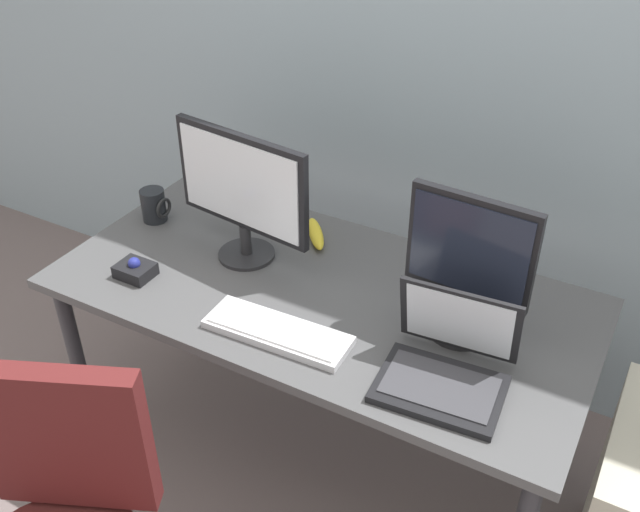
{
  "coord_description": "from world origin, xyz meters",
  "views": [
    {
      "loc": [
        0.82,
        -1.49,
        2.01
      ],
      "look_at": [
        0.0,
        0.0,
        0.86
      ],
      "focal_mm": 40.02,
      "sensor_mm": 36.0,
      "label": 1
    }
  ],
  "objects_px": {
    "keyboard": "(278,331)",
    "coffee_mug": "(154,205)",
    "monitor_main": "(242,190)",
    "banana": "(316,234)",
    "laptop": "(447,363)",
    "trackball_mouse": "(135,270)",
    "monitor_side": "(468,260)"
  },
  "relations": [
    {
      "from": "monitor_main",
      "to": "keyboard",
      "type": "bearing_deg",
      "value": -43.87
    },
    {
      "from": "keyboard",
      "to": "trackball_mouse",
      "type": "distance_m",
      "value": 0.53
    },
    {
      "from": "banana",
      "to": "laptop",
      "type": "bearing_deg",
      "value": -34.44
    },
    {
      "from": "keyboard",
      "to": "coffee_mug",
      "type": "bearing_deg",
      "value": 155.34
    },
    {
      "from": "trackball_mouse",
      "to": "coffee_mug",
      "type": "bearing_deg",
      "value": 119.24
    },
    {
      "from": "monitor_main",
      "to": "monitor_side",
      "type": "bearing_deg",
      "value": -1.75
    },
    {
      "from": "laptop",
      "to": "coffee_mug",
      "type": "height_order",
      "value": "laptop"
    },
    {
      "from": "monitor_side",
      "to": "monitor_main",
      "type": "bearing_deg",
      "value": 178.25
    },
    {
      "from": "keyboard",
      "to": "banana",
      "type": "height_order",
      "value": "banana"
    },
    {
      "from": "coffee_mug",
      "to": "keyboard",
      "type": "bearing_deg",
      "value": -24.66
    },
    {
      "from": "banana",
      "to": "monitor_main",
      "type": "bearing_deg",
      "value": -126.29
    },
    {
      "from": "trackball_mouse",
      "to": "banana",
      "type": "bearing_deg",
      "value": 49.93
    },
    {
      "from": "keyboard",
      "to": "laptop",
      "type": "xyz_separation_m",
      "value": [
        0.46,
        0.06,
        0.04
      ]
    },
    {
      "from": "laptop",
      "to": "keyboard",
      "type": "bearing_deg",
      "value": -172.66
    },
    {
      "from": "keyboard",
      "to": "laptop",
      "type": "height_order",
      "value": "laptop"
    },
    {
      "from": "monitor_main",
      "to": "laptop",
      "type": "height_order",
      "value": "monitor_main"
    },
    {
      "from": "trackball_mouse",
      "to": "monitor_main",
      "type": "bearing_deg",
      "value": 47.27
    },
    {
      "from": "trackball_mouse",
      "to": "coffee_mug",
      "type": "relative_size",
      "value": 0.97
    },
    {
      "from": "monitor_side",
      "to": "banana",
      "type": "bearing_deg",
      "value": 159.22
    },
    {
      "from": "monitor_side",
      "to": "banana",
      "type": "distance_m",
      "value": 0.65
    },
    {
      "from": "trackball_mouse",
      "to": "monitor_side",
      "type": "bearing_deg",
      "value": 13.67
    },
    {
      "from": "keyboard",
      "to": "trackball_mouse",
      "type": "height_order",
      "value": "trackball_mouse"
    },
    {
      "from": "monitor_side",
      "to": "coffee_mug",
      "type": "xyz_separation_m",
      "value": [
        -1.11,
        0.06,
        -0.18
      ]
    },
    {
      "from": "monitor_side",
      "to": "banana",
      "type": "xyz_separation_m",
      "value": [
        -0.57,
        0.22,
        -0.21
      ]
    },
    {
      "from": "banana",
      "to": "coffee_mug",
      "type": "bearing_deg",
      "value": -163.37
    },
    {
      "from": "keyboard",
      "to": "banana",
      "type": "bearing_deg",
      "value": 107.3
    },
    {
      "from": "monitor_main",
      "to": "banana",
      "type": "bearing_deg",
      "value": 53.71
    },
    {
      "from": "laptop",
      "to": "trackball_mouse",
      "type": "distance_m",
      "value": 0.99
    },
    {
      "from": "monitor_side",
      "to": "keyboard",
      "type": "height_order",
      "value": "monitor_side"
    },
    {
      "from": "monitor_main",
      "to": "keyboard",
      "type": "distance_m",
      "value": 0.46
    },
    {
      "from": "coffee_mug",
      "to": "laptop",
      "type": "bearing_deg",
      "value": -12.59
    },
    {
      "from": "monitor_side",
      "to": "coffee_mug",
      "type": "bearing_deg",
      "value": 177.08
    }
  ]
}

